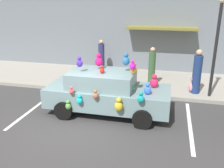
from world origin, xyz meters
The scene contains 11 objects.
ground_plane centered at (0.00, 0.00, 0.00)m, with size 60.00×60.00×0.00m, color #38383A.
sidewalk centered at (0.00, 5.00, 0.07)m, with size 24.00×4.00×0.15m, color gray.
storefront_building centered at (0.02, 7.14, 3.19)m, with size 24.00×1.25×6.40m.
parking_stripe_front centered at (3.67, 1.00, 0.00)m, with size 0.12×3.60×0.01m, color silver.
parking_stripe_rear centered at (-2.04, 1.00, 0.00)m, with size 0.12×3.60×0.01m, color silver.
plush_covered_car centered at (0.77, 1.28, 0.81)m, with size 4.35×2.09×2.21m.
teddy_bear_on_sidewalk centered at (3.92, 3.78, 0.50)m, with size 0.40×0.33×0.76m.
street_lamp_post centered at (4.56, 3.50, 2.55)m, with size 0.28×0.28×3.93m.
pedestrian_near_shopfront centered at (2.09, 4.31, 0.99)m, with size 0.31×0.31×1.78m.
pedestrian_walking_past centered at (-0.83, 6.12, 0.96)m, with size 0.34×0.34×1.74m.
pedestrian_by_lamp centered at (4.01, 3.74, 1.03)m, with size 0.36×0.36×1.87m.
Camera 1 is at (2.88, -6.59, 3.87)m, focal length 39.07 mm.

